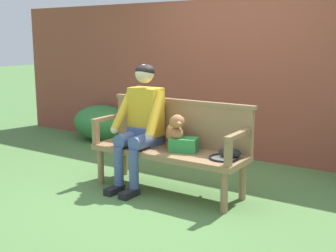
# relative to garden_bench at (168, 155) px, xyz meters

# --- Properties ---
(ground_plane) EXTENTS (40.00, 40.00, 0.00)m
(ground_plane) POSITION_rel_garden_bench_xyz_m (0.00, 0.00, -0.40)
(ground_plane) COLOR #4C753D
(brick_garden_fence) EXTENTS (8.00, 0.30, 2.11)m
(brick_garden_fence) POSITION_rel_garden_bench_xyz_m (0.00, 1.80, 0.66)
(brick_garden_fence) COLOR brown
(brick_garden_fence) RESTS_ON ground
(hedge_bush_far_right) EXTENTS (1.02, 0.71, 0.56)m
(hedge_bush_far_right) POSITION_rel_garden_bench_xyz_m (-2.18, 1.41, -0.11)
(hedge_bush_far_right) COLOR #337538
(hedge_bush_far_right) RESTS_ON ground
(garden_bench) EXTENTS (1.67, 0.53, 0.45)m
(garden_bench) POSITION_rel_garden_bench_xyz_m (0.00, 0.00, 0.00)
(garden_bench) COLOR #93704C
(garden_bench) RESTS_ON ground
(bench_backrest) EXTENTS (1.71, 0.06, 0.50)m
(bench_backrest) POSITION_rel_garden_bench_xyz_m (0.00, 0.24, 0.31)
(bench_backrest) COLOR #93704C
(bench_backrest) RESTS_ON garden_bench
(bench_armrest_left_end) EXTENTS (0.06, 0.53, 0.28)m
(bench_armrest_left_end) POSITION_rel_garden_bench_xyz_m (-0.80, -0.09, 0.26)
(bench_armrest_left_end) COLOR #93704C
(bench_armrest_left_end) RESTS_ON garden_bench
(bench_armrest_right_end) EXTENTS (0.06, 0.53, 0.28)m
(bench_armrest_right_end) POSITION_rel_garden_bench_xyz_m (0.80, -0.09, 0.26)
(bench_armrest_right_end) COLOR #93704C
(bench_armrest_right_end) RESTS_ON garden_bench
(person_seated) EXTENTS (0.56, 0.67, 1.32)m
(person_seated) POSITION_rel_garden_bench_xyz_m (-0.33, -0.02, 0.33)
(person_seated) COLOR black
(person_seated) RESTS_ON ground
(dog_on_bench) EXTENTS (0.34, 0.34, 0.39)m
(dog_on_bench) POSITION_rel_garden_bench_xyz_m (0.07, 0.03, 0.25)
(dog_on_bench) COLOR #AD7042
(dog_on_bench) RESTS_ON garden_bench
(tennis_racket) EXTENTS (0.43, 0.56, 0.03)m
(tennis_racket) POSITION_rel_garden_bench_xyz_m (0.63, 0.02, 0.07)
(tennis_racket) COLOR black
(tennis_racket) RESTS_ON garden_bench
(baseball_glove) EXTENTS (0.27, 0.25, 0.09)m
(baseball_glove) POSITION_rel_garden_bench_xyz_m (0.68, 0.07, 0.10)
(baseball_glove) COLOR black
(baseball_glove) RESTS_ON garden_bench
(sports_bag) EXTENTS (0.33, 0.27, 0.14)m
(sports_bag) POSITION_rel_garden_bench_xyz_m (0.17, 0.03, 0.13)
(sports_bag) COLOR #2D8E42
(sports_bag) RESTS_ON garden_bench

